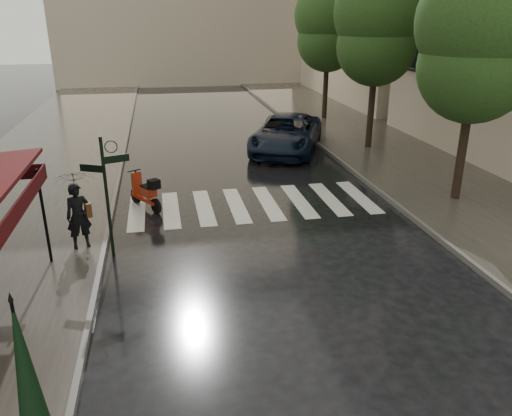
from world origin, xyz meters
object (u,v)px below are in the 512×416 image
object	(u,v)px
parked_car	(287,134)
parasol_front	(27,380)
pedestrian_with_umbrella	(75,187)
scooter	(146,193)

from	to	relation	value
parked_car	parasol_front	xyz separation A→B (m)	(-7.38, -15.84, 0.71)
pedestrian_with_umbrella	parked_car	size ratio (longest dim) A/B	0.43
pedestrian_with_umbrella	parked_car	bearing A→B (deg)	30.26
scooter	parked_car	bearing A→B (deg)	13.57
pedestrian_with_umbrella	scooter	distance (m)	3.46
scooter	parasol_front	xyz separation A→B (m)	(-1.26, -9.74, 0.99)
parked_car	parasol_front	distance (m)	17.49
scooter	parked_car	size ratio (longest dim) A/B	0.26
pedestrian_with_umbrella	scooter	xyz separation A→B (m)	(1.61, 2.81, -1.24)
pedestrian_with_umbrella	parasol_front	world-z (taller)	parasol_front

